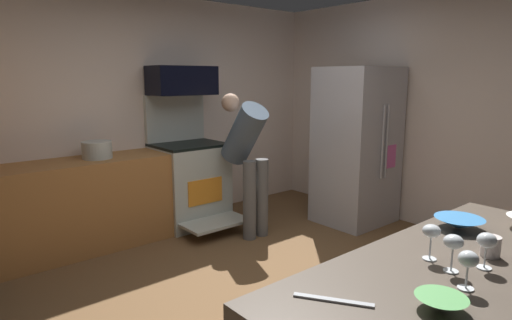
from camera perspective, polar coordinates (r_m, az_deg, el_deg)
The scene contains 17 objects.
ground_plane at distance 3.49m, azimuth 2.11°, elevation -18.30°, with size 5.20×4.80×0.02m, color brown.
wall_back at distance 5.04m, azimuth -16.03°, elevation 6.02°, with size 5.20×0.12×2.60m, color beige.
wall_right at distance 5.13m, azimuth 23.86°, elevation 5.59°, with size 0.12×4.80×2.60m, color beige.
lower_cabinet_run at distance 4.56m, azimuth -23.98°, elevation -5.89°, with size 2.40×0.60×0.90m, color #A66B37.
oven_range at distance 5.06m, azimuth -8.80°, elevation -2.78°, with size 0.76×1.04×1.50m.
microwave at distance 5.00m, azimuth -9.77°, elevation 10.34°, with size 0.74×0.38×0.32m, color black.
refrigerator at distance 5.15m, azimuth 13.18°, elevation 1.80°, with size 0.82×0.75×1.81m.
person_cook at distance 4.59m, azimuth -1.22°, elevation 0.97°, with size 0.31×0.65×1.52m.
mixing_bowl_large at distance 1.69m, azimuth 23.31°, elevation -17.05°, with size 0.18×0.18×0.05m, color #56A054.
mixing_bowl_small at distance 2.55m, azimuth 25.32°, elevation -7.59°, with size 0.25×0.25×0.06m, color #3278BB.
wine_glass_near at distance 1.84m, azimuth 26.33°, elevation -11.91°, with size 0.07×0.07×0.15m.
wine_glass_mid at distance 2.06m, azimuth 28.28°, elevation -9.56°, with size 0.08×0.08×0.16m.
wine_glass_far at distance 1.96m, azimuth 24.70°, elevation -10.04°, with size 0.08×0.08×0.16m.
wine_glass_extra at distance 2.05m, azimuth 22.24°, elevation -8.92°, with size 0.08×0.08×0.16m.
mug_coffee at distance 2.23m, azimuth 28.68°, elevation -10.01°, with size 0.08×0.08×0.09m, color silver.
knife_chef at distance 1.65m, azimuth 10.19°, elevation -17.83°, with size 0.29×0.02×0.01m, color #B7BABF.
stock_pot at distance 4.54m, azimuth -20.34°, elevation 1.27°, with size 0.29×0.29×0.17m, color beige.
Camera 1 is at (-2.05, -2.25, 1.69)m, focal length 30.16 mm.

